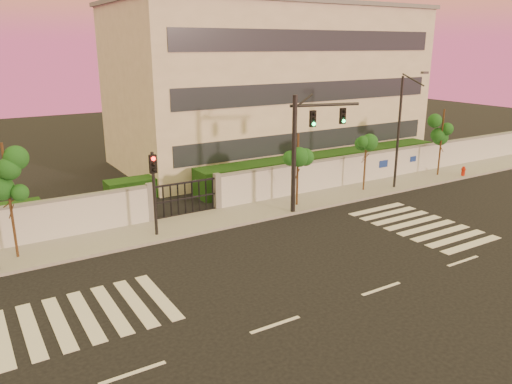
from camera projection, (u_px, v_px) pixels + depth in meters
ground at (381, 289)px, 19.58m from camera, size 120.00×120.00×0.00m
sidewalk at (246, 213)px, 28.13m from camera, size 60.00×3.00×0.15m
perimeter_wall at (234, 190)px, 29.13m from camera, size 60.00×0.36×2.20m
hedge_row at (228, 181)px, 31.97m from camera, size 41.00×4.25×1.80m
institutional_building at (269, 84)px, 40.32m from camera, size 24.40×12.40×12.25m
road_markings at (293, 263)px, 21.85m from camera, size 57.00×7.62×0.02m
street_tree_c at (7, 175)px, 21.17m from camera, size 1.43×1.14×5.30m
street_tree_d at (298, 153)px, 28.61m from camera, size 1.63×1.30×4.38m
street_tree_e at (366, 150)px, 31.77m from camera, size 1.34×1.07×3.73m
street_tree_f at (443, 127)px, 35.24m from camera, size 1.50×1.19×4.90m
traffic_signal_main at (307, 139)px, 27.50m from camera, size 4.16×1.28×6.66m
traffic_signal_secondary at (154, 184)px, 24.07m from camera, size 0.34×0.33×4.33m
streetlight_east at (401, 127)px, 31.84m from camera, size 0.46×1.85×7.69m
fire_hydrant at (463, 172)px, 35.90m from camera, size 0.32×0.31×0.84m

